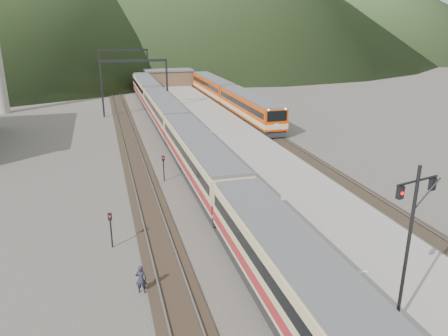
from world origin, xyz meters
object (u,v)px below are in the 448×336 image
object	(u,v)px
second_train	(228,96)
signal_mast	(410,233)
main_train	(178,129)
worker	(141,279)

from	to	relation	value
second_train	signal_mast	distance (m)	53.49
main_train	worker	distance (m)	26.88
main_train	worker	bearing A→B (deg)	-104.16
second_train	signal_mast	size ratio (longest dim) A/B	5.58
main_train	worker	world-z (taller)	main_train
second_train	signal_mast	world-z (taller)	signal_mast
second_train	worker	xyz separation A→B (m)	(-18.07, -46.00, -1.23)
worker	main_train	bearing A→B (deg)	-88.62
main_train	second_train	bearing A→B (deg)	60.05
second_train	worker	size ratio (longest dim) A/B	25.75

